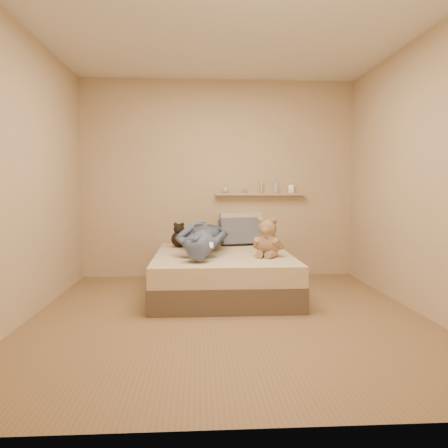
{
  "coord_description": "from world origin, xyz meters",
  "views": [
    {
      "loc": [
        -0.28,
        -3.93,
        1.17
      ],
      "look_at": [
        0.0,
        0.65,
        0.8
      ],
      "focal_mm": 35.0,
      "sensor_mm": 36.0,
      "label": 1
    }
  ],
  "objects": [
    {
      "name": "game_console",
      "position": [
        -0.21,
        0.41,
        0.61
      ],
      "size": [
        0.18,
        0.08,
        0.06
      ],
      "color": "#B9BBC1",
      "rests_on": "bed"
    },
    {
      "name": "pillow_grey",
      "position": [
        0.26,
        1.62,
        0.62
      ],
      "size": [
        0.55,
        0.36,
        0.37
      ],
      "primitive_type": "cube",
      "rotation": [
        -0.36,
        0.0,
        0.24
      ],
      "color": "slate",
      "rests_on": "bed"
    },
    {
      "name": "pillow_cream",
      "position": [
        0.29,
        1.76,
        0.65
      ],
      "size": [
        0.58,
        0.32,
        0.42
      ],
      "primitive_type": "cube",
      "rotation": [
        -0.19,
        0.0,
        0.16
      ],
      "color": "beige",
      "rests_on": "bed"
    },
    {
      "name": "room",
      "position": [
        0.0,
        0.0,
        1.3
      ],
      "size": [
        3.8,
        3.8,
        3.8
      ],
      "color": "olive",
      "rests_on": "ground"
    },
    {
      "name": "dark_plush",
      "position": [
        -0.51,
        1.45,
        0.58
      ],
      "size": [
        0.2,
        0.2,
        0.31
      ],
      "color": "black",
      "rests_on": "bed"
    },
    {
      "name": "shelf_bottles",
      "position": [
        0.57,
        1.84,
        1.19
      ],
      "size": [
        0.99,
        0.13,
        0.17
      ],
      "color": "#B3B9BC",
      "rests_on": "wall_shelf"
    },
    {
      "name": "wall_shelf",
      "position": [
        0.55,
        1.84,
        1.1
      ],
      "size": [
        1.2,
        0.12,
        0.03
      ],
      "primitive_type": "cube",
      "color": "tan",
      "rests_on": "wall_back"
    },
    {
      "name": "bed",
      "position": [
        0.0,
        0.93,
        0.22
      ],
      "size": [
        1.5,
        1.9,
        0.45
      ],
      "color": "brown",
      "rests_on": "floor"
    },
    {
      "name": "person",
      "position": [
        -0.22,
        0.96,
        0.63
      ],
      "size": [
        0.73,
        1.59,
        0.37
      ],
      "primitive_type": "imported",
      "rotation": [
        0.0,
        0.0,
        3.03
      ],
      "color": "#4B5375",
      "rests_on": "bed"
    },
    {
      "name": "teddy_bear",
      "position": [
        0.46,
        0.64,
        0.62
      ],
      "size": [
        0.34,
        0.35,
        0.42
      ],
      "color": "#A5765A",
      "rests_on": "bed"
    }
  ]
}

